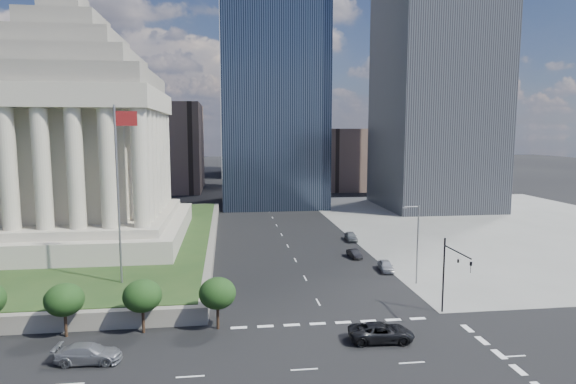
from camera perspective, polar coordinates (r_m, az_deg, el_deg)
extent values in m
plane|color=black|center=(132.76, -2.92, -1.10)|extent=(500.00, 500.00, 0.00)
cube|color=slate|center=(108.49, 23.94, -3.55)|extent=(68.00, 90.00, 0.03)
cube|color=#5F5A51|center=(90.12, -30.15, -5.40)|extent=(66.00, 70.00, 1.80)
cube|color=#213B18|center=(89.93, -30.19, -4.81)|extent=(64.00, 68.00, 0.10)
cylinder|color=slate|center=(56.78, -19.50, -0.40)|extent=(0.24, 0.24, 20.00)
cube|color=maroon|center=(56.12, -18.65, 8.25)|extent=(2.40, 0.05, 1.60)
cube|color=black|center=(127.08, -1.91, 12.11)|extent=(26.00, 26.00, 60.00)
cube|color=black|center=(130.86, 17.48, 20.53)|extent=(26.00, 28.00, 100.00)
cube|color=#4E3D35|center=(166.64, 7.32, 3.98)|extent=(20.00, 30.00, 20.00)
cube|color=#4E3D35|center=(162.35, -14.43, 5.15)|extent=(24.00, 30.00, 28.00)
cylinder|color=black|center=(53.76, 17.95, -9.36)|extent=(0.18, 0.18, 8.00)
cylinder|color=black|center=(50.56, 19.42, -6.70)|extent=(0.14, 5.50, 0.14)
cube|color=black|center=(48.40, 20.85, -8.35)|extent=(0.30, 0.30, 1.10)
cylinder|color=slate|center=(62.30, 15.10, -6.05)|extent=(0.16, 0.16, 10.00)
cylinder|color=slate|center=(61.07, 14.46, -1.70)|extent=(1.80, 0.12, 0.12)
cube|color=slate|center=(60.76, 13.67, -1.82)|extent=(0.50, 0.22, 0.14)
imported|color=black|center=(46.35, 11.00, -16.00)|extent=(3.11, 6.10, 1.65)
imported|color=slate|center=(44.95, -22.55, -17.25)|extent=(2.57, 5.52, 1.56)
imported|color=#94969C|center=(67.94, 11.52, -8.57)|extent=(2.20, 4.45, 1.46)
imported|color=black|center=(74.06, 7.86, -7.27)|extent=(3.85, 1.70, 1.23)
imported|color=slate|center=(85.32, 7.47, -5.24)|extent=(2.10, 4.61, 1.54)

